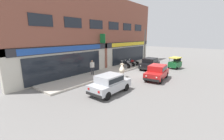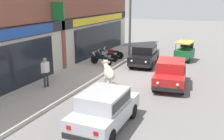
% 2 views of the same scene
% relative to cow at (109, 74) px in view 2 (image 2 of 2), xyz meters
% --- Properties ---
extents(ground_plane, '(90.00, 90.00, 0.00)m').
position_rel_cow_xyz_m(ground_plane, '(2.67, -0.70, -1.01)').
color(ground_plane, slate).
extents(sidewalk, '(19.00, 2.98, 0.17)m').
position_rel_cow_xyz_m(sidewalk, '(2.67, 2.99, -0.92)').
color(sidewalk, '#B7AFA3').
rests_on(sidewalk, ground).
extents(shop_building, '(23.00, 1.40, 9.33)m').
position_rel_cow_xyz_m(shop_building, '(2.67, 4.73, 3.44)').
color(shop_building, brown).
rests_on(shop_building, ground).
extents(cow, '(1.86, 1.43, 1.61)m').
position_rel_cow_xyz_m(cow, '(0.00, 0.00, 0.00)').
color(cow, beige).
rests_on(cow, ground).
extents(car_0, '(3.70, 1.85, 1.46)m').
position_rel_cow_xyz_m(car_0, '(6.24, -0.06, -0.19)').
color(car_0, black).
rests_on(car_0, ground).
extents(car_1, '(3.62, 1.62, 1.46)m').
position_rel_cow_xyz_m(car_1, '(-3.54, -1.40, -0.19)').
color(car_1, black).
rests_on(car_1, ground).
extents(car_2, '(3.74, 2.00, 1.46)m').
position_rel_cow_xyz_m(car_2, '(2.30, -2.71, -0.19)').
color(car_2, black).
rests_on(car_2, ground).
extents(auto_rickshaw, '(2.07, 1.37, 1.52)m').
position_rel_cow_xyz_m(auto_rickshaw, '(8.82, -2.54, -0.35)').
color(auto_rickshaw, black).
rests_on(auto_rickshaw, ground).
extents(motorcycle_0, '(0.64, 1.79, 0.88)m').
position_rel_cow_xyz_m(motorcycle_0, '(4.47, 2.60, -0.45)').
color(motorcycle_0, black).
rests_on(motorcycle_0, sidewalk).
extents(motorcycle_1, '(0.52, 1.81, 0.88)m').
position_rel_cow_xyz_m(motorcycle_1, '(5.63, 2.71, -0.45)').
color(motorcycle_1, black).
rests_on(motorcycle_1, sidewalk).
extents(motorcycle_2, '(0.52, 1.81, 0.88)m').
position_rel_cow_xyz_m(motorcycle_2, '(6.62, 2.66, -0.45)').
color(motorcycle_2, black).
rests_on(motorcycle_2, sidewalk).
extents(pedestrian, '(0.47, 0.32, 1.60)m').
position_rel_cow_xyz_m(pedestrian, '(-0.99, 3.21, 0.15)').
color(pedestrian, '#2D2D33').
rests_on(pedestrian, sidewalk).
extents(utility_pole, '(0.18, 0.18, 5.02)m').
position_rel_cow_xyz_m(utility_pole, '(8.21, 1.80, 1.67)').
color(utility_pole, '#595651').
rests_on(utility_pole, sidewalk).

